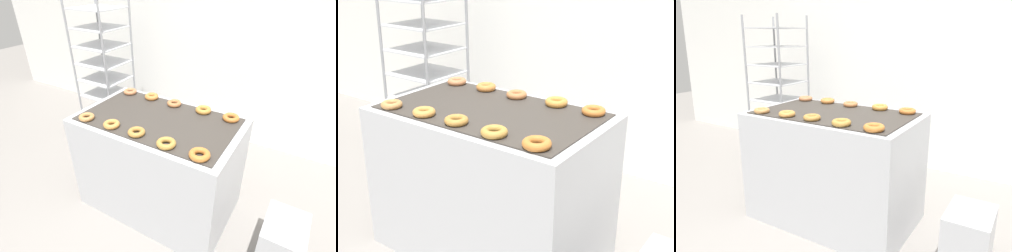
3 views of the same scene
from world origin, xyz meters
The scene contains 12 objects.
fryer_machine centered at (0.00, 0.65, 0.46)m, with size 1.31×0.79×0.91m.
baking_rack_cart centered at (-1.26, 1.40, 0.88)m, with size 0.53×0.51×1.72m.
donut_near_leftmost centered at (-0.49, 0.35, 0.93)m, with size 0.12×0.12×0.04m, color #AD7741.
donut_near_left centered at (-0.24, 0.36, 0.93)m, with size 0.13×0.13×0.04m, color #BD7F3A.
donut_near_center centered at (-0.01, 0.37, 0.93)m, with size 0.13×0.13×0.04m, color #A67232.
donut_near_right centered at (0.25, 0.36, 0.93)m, with size 0.13×0.13×0.04m, color #A77A34.
donut_near_rightmost centered at (0.49, 0.35, 0.93)m, with size 0.14×0.14×0.04m, color #B56A2B.
donut_far_leftmost centered at (-0.50, 0.93, 0.93)m, with size 0.13×0.13×0.04m, color #AF6D44.
donut_far_left centered at (-0.26, 0.94, 0.94)m, with size 0.13×0.13×0.04m, color #BD7234.
donut_far_center centered at (-0.01, 0.92, 0.93)m, with size 0.13×0.13×0.04m, color #AA693B.
donut_far_right centered at (0.26, 0.93, 0.93)m, with size 0.13×0.13×0.04m, color #BA7B34.
donut_far_rightmost centered at (0.50, 0.92, 0.93)m, with size 0.13×0.13×0.04m, color #BB692B.
Camera 2 is at (1.53, -1.32, 1.78)m, focal length 50.00 mm.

